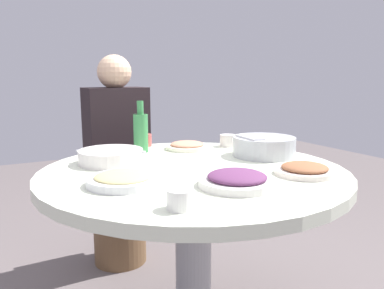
% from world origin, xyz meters
% --- Properties ---
extents(round_dining_table, '(1.15, 1.15, 0.76)m').
position_xyz_m(round_dining_table, '(0.00, 0.00, 0.63)').
color(round_dining_table, '#99999E').
rests_on(round_dining_table, ground).
extents(rice_bowl, '(0.27, 0.27, 0.09)m').
position_xyz_m(rice_bowl, '(-0.38, -0.06, 0.80)').
color(rice_bowl, '#B2B5BA').
rests_on(rice_bowl, round_dining_table).
extents(soup_bowl, '(0.26, 0.26, 0.06)m').
position_xyz_m(soup_bowl, '(0.25, -0.24, 0.79)').
color(soup_bowl, white).
rests_on(soup_bowl, round_dining_table).
extents(dish_noodles, '(0.24, 0.24, 0.04)m').
position_xyz_m(dish_noodles, '(0.30, 0.09, 0.78)').
color(dish_noodles, silver).
rests_on(dish_noodles, round_dining_table).
extents(dish_stirfry, '(0.21, 0.21, 0.04)m').
position_xyz_m(dish_stirfry, '(-0.31, 0.26, 0.78)').
color(dish_stirfry, silver).
rests_on(dish_stirfry, round_dining_table).
extents(dish_eggplant, '(0.25, 0.25, 0.05)m').
position_xyz_m(dish_eggplant, '(-0.01, 0.27, 0.78)').
color(dish_eggplant, silver).
rests_on(dish_eggplant, round_dining_table).
extents(dish_shrimp, '(0.21, 0.21, 0.04)m').
position_xyz_m(dish_shrimp, '(-0.16, -0.36, 0.78)').
color(dish_shrimp, silver).
rests_on(dish_shrimp, round_dining_table).
extents(green_bottle, '(0.07, 0.07, 0.23)m').
position_xyz_m(green_bottle, '(0.06, -0.40, 0.85)').
color(green_bottle, '#398748').
rests_on(green_bottle, round_dining_table).
extents(tea_cup_near, '(0.07, 0.07, 0.05)m').
position_xyz_m(tea_cup_near, '(0.24, 0.38, 0.79)').
color(tea_cup_near, white).
rests_on(tea_cup_near, round_dining_table).
extents(tea_cup_far, '(0.08, 0.08, 0.06)m').
position_xyz_m(tea_cup_far, '(-0.37, -0.33, 0.79)').
color(tea_cup_far, silver).
rests_on(tea_cup_far, round_dining_table).
extents(tea_cup_side, '(0.07, 0.07, 0.06)m').
position_xyz_m(tea_cup_side, '(-0.01, -0.53, 0.79)').
color(tea_cup_side, '#C14D49').
rests_on(tea_cup_side, round_dining_table).
extents(stool_for_diner_left, '(0.31, 0.31, 0.46)m').
position_xyz_m(stool_for_diner_left, '(0.03, -0.88, 0.23)').
color(stool_for_diner_left, brown).
rests_on(stool_for_diner_left, ground).
extents(diner_left, '(0.35, 0.35, 0.76)m').
position_xyz_m(diner_left, '(0.03, -0.88, 0.78)').
color(diner_left, '#2D333D').
rests_on(diner_left, stool_for_diner_left).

